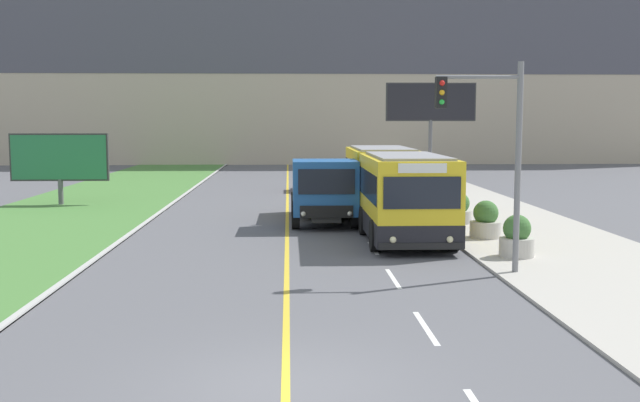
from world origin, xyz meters
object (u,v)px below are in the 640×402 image
traffic_light_mast (493,140)px  planter_round_third (459,210)px  dump_truck (324,192)px  billboard_large (431,106)px  billboard_small (59,158)px  planter_round_near (517,238)px  city_bus (393,189)px  planter_round_second (486,221)px  car_distant (317,179)px

traffic_light_mast → planter_round_third: 9.87m
dump_truck → billboard_large: bearing=67.4°
traffic_light_mast → dump_truck: bearing=112.2°
traffic_light_mast → billboard_large: size_ratio=0.87×
dump_truck → billboard_small: bearing=149.3°
traffic_light_mast → planter_round_near: 3.89m
city_bus → planter_round_near: (2.78, -6.37, -0.87)m
billboard_large → dump_truck: bearing=-112.6°
planter_round_near → planter_round_second: 3.58m
car_distant → traffic_light_mast: 24.08m
traffic_light_mast → planter_round_second: (1.39, 5.74, -2.92)m
billboard_large → traffic_light_mast: bearing=-97.5°
city_bus → planter_round_second: bearing=-44.8°
billboard_large → billboard_small: (-19.95, -11.07, -2.72)m
dump_truck → planter_round_near: (5.31, -7.51, -0.67)m
planter_round_third → dump_truck: bearing=176.2°
billboard_small → billboard_large: bearing=29.0°
car_distant → planter_round_near: 22.05m
planter_round_near → planter_round_third: planter_round_near is taller
billboard_large → city_bus: bearing=-104.7°
billboard_large → planter_round_second: bearing=-95.9°
dump_truck → planter_round_near: dump_truck is taller
dump_truck → traffic_light_mast: traffic_light_mast is taller
billboard_large → planter_round_near: billboard_large is taller
car_distant → billboard_small: 14.31m
planter_round_second → city_bus: bearing=135.2°
dump_truck → traffic_light_mast: bearing=-67.8°
car_distant → planter_round_near: car_distant is taller
billboard_large → planter_round_near: (-2.34, -25.89, -4.34)m
billboard_small → car_distant: bearing=27.9°
city_bus → dump_truck: city_bus is taller
planter_round_third → planter_round_second: bearing=-88.3°
billboard_small → planter_round_third: (17.53, -7.65, -1.64)m
car_distant → billboard_large: (7.37, 4.42, 4.28)m
traffic_light_mast → planter_round_near: bearing=57.7°
dump_truck → car_distant: size_ratio=1.51×
traffic_light_mast → planter_round_second: traffic_light_mast is taller
city_bus → planter_round_third: 2.95m
dump_truck → billboard_large: size_ratio=1.01×
billboard_large → planter_round_second: billboard_large is taller
dump_truck → traffic_light_mast: (3.94, -9.67, 2.26)m
traffic_light_mast → planter_round_near: size_ratio=4.48×
car_distant → planter_round_second: bearing=-74.2°
dump_truck → billboard_small: (-12.30, 7.31, 0.95)m
traffic_light_mast → planter_round_third: size_ratio=4.63×
car_distant → planter_round_second: 18.59m
dump_truck → planter_round_third: size_ratio=5.39×
planter_round_third → traffic_light_mast: bearing=-97.8°
billboard_large → planter_round_third: billboard_large is taller
billboard_small → planter_round_near: 23.07m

